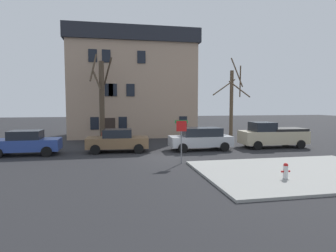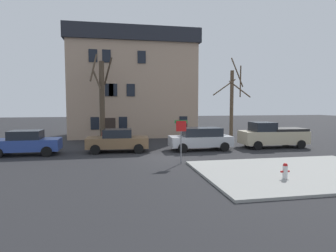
{
  "view_description": "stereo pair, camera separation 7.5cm",
  "coord_description": "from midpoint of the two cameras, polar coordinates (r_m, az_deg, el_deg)",
  "views": [
    {
      "loc": [
        -3.5,
        -17.99,
        3.49
      ],
      "look_at": [
        0.63,
        3.0,
        1.8
      ],
      "focal_mm": 30.44,
      "sensor_mm": 36.0,
      "label": 1
    },
    {
      "loc": [
        -3.43,
        -18.01,
        3.49
      ],
      "look_at": [
        0.63,
        3.0,
        1.8
      ],
      "focal_mm": 30.44,
      "sensor_mm": 36.0,
      "label": 2
    }
  ],
  "objects": [
    {
      "name": "car_blue_sedan",
      "position": [
        21.55,
        -26.63,
        -3.03
      ],
      "size": [
        4.4,
        2.07,
        1.67
      ],
      "color": "#2D4799",
      "rests_on": "ground_plane"
    },
    {
      "name": "tree_bare_near",
      "position": [
        25.91,
        -13.23,
        5.29
      ],
      "size": [
        2.02,
        1.82,
        7.94
      ],
      "color": "#4C3D2D",
      "rests_on": "ground_plane"
    },
    {
      "name": "building_main",
      "position": [
        31.51,
        -7.25,
        8.32
      ],
      "size": [
        13.41,
        7.0,
        11.05
      ],
      "color": "tan",
      "rests_on": "ground_plane"
    },
    {
      "name": "ground_plane",
      "position": [
        18.66,
        -0.22,
        -6.26
      ],
      "size": [
        120.0,
        120.0,
        0.0
      ],
      "primitive_type": "plane",
      "color": "#262628"
    },
    {
      "name": "fire_hydrant",
      "position": [
        14.0,
        22.35,
        -8.22
      ],
      "size": [
        0.42,
        0.22,
        0.71
      ],
      "color": "silver",
      "rests_on": "sidewalk_slab"
    },
    {
      "name": "sidewalk_slab",
      "position": [
        15.82,
        24.58,
        -8.42
      ],
      "size": [
        9.82,
        6.84,
        0.12
      ],
      "primitive_type": "cube",
      "color": "#999993",
      "rests_on": "ground_plane"
    },
    {
      "name": "car_silver_wagon",
      "position": [
        21.49,
        6.46,
        -2.49
      ],
      "size": [
        4.63,
        2.06,
        1.68
      ],
      "color": "#B7BABF",
      "rests_on": "ground_plane"
    },
    {
      "name": "street_sign_pole",
      "position": [
        16.45,
        2.57,
        -1.44
      ],
      "size": [
        0.76,
        0.07,
        2.53
      ],
      "color": "slate",
      "rests_on": "ground_plane"
    },
    {
      "name": "car_brown_sedan",
      "position": [
        20.86,
        -10.16,
        -2.89
      ],
      "size": [
        4.46,
        2.19,
        1.65
      ],
      "color": "brown",
      "rests_on": "ground_plane"
    },
    {
      "name": "tree_bare_mid",
      "position": [
        27.45,
        12.62,
        4.77
      ],
      "size": [
        2.97,
        3.02,
        7.59
      ],
      "color": "brown",
      "rests_on": "ground_plane"
    },
    {
      "name": "pickup_truck_beige",
      "position": [
        24.13,
        20.11,
        -1.73
      ],
      "size": [
        5.29,
        2.34,
        2.03
      ],
      "color": "#C6B793",
      "rests_on": "ground_plane"
    },
    {
      "name": "bicycle_leaning",
      "position": [
        25.16,
        -12.8,
        -2.73
      ],
      "size": [
        1.69,
        0.57,
        1.03
      ],
      "color": "black",
      "rests_on": "ground_plane"
    }
  ]
}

